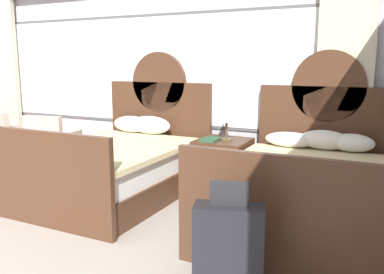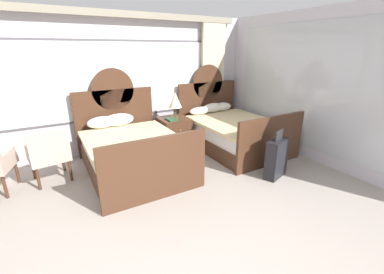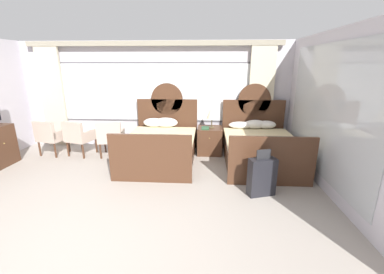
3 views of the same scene
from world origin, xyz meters
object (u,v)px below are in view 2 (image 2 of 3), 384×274
(bed_near_mirror, at_px, (232,131))
(nightstand_between_beds, at_px, (174,133))
(suitcase_on_floor, at_px, (276,158))
(table_lamp_on_nightstand, at_px, (175,100))
(book_on_nightstand, at_px, (171,119))
(armchair_by_window_left, at_px, (49,153))
(bed_near_window, at_px, (132,150))

(bed_near_mirror, bearing_deg, nightstand_between_beds, 151.85)
(nightstand_between_beds, xyz_separation_m, suitcase_on_floor, (0.87, -2.04, 0.00))
(nightstand_between_beds, height_order, table_lamp_on_nightstand, table_lamp_on_nightstand)
(table_lamp_on_nightstand, xyz_separation_m, book_on_nightstand, (-0.15, -0.11, -0.36))
(book_on_nightstand, bearing_deg, armchair_by_window_left, -173.68)
(bed_near_window, height_order, suitcase_on_floor, bed_near_window)
(bed_near_mirror, bearing_deg, table_lamp_on_nightstand, 151.15)
(nightstand_between_beds, relative_size, suitcase_on_floor, 0.81)
(table_lamp_on_nightstand, relative_size, suitcase_on_floor, 0.67)
(table_lamp_on_nightstand, xyz_separation_m, armchair_by_window_left, (-2.38, -0.36, -0.53))
(suitcase_on_floor, bearing_deg, book_on_nightstand, 116.84)
(nightstand_between_beds, bearing_deg, armchair_by_window_left, -171.14)
(bed_near_window, distance_m, nightstand_between_beds, 1.25)
(bed_near_mirror, xyz_separation_m, armchair_by_window_left, (-3.44, 0.22, 0.13))
(armchair_by_window_left, bearing_deg, nightstand_between_beds, 8.86)
(book_on_nightstand, relative_size, suitcase_on_floor, 0.32)
(bed_near_mirror, xyz_separation_m, nightstand_between_beds, (-1.10, 0.59, -0.03))
(nightstand_between_beds, bearing_deg, book_on_nightstand, -132.16)
(armchair_by_window_left, distance_m, suitcase_on_floor, 3.62)
(bed_near_mirror, height_order, table_lamp_on_nightstand, bed_near_mirror)
(bed_near_window, relative_size, suitcase_on_floor, 2.64)
(table_lamp_on_nightstand, bearing_deg, armchair_by_window_left, -171.46)
(bed_near_mirror, relative_size, armchair_by_window_left, 2.47)
(bed_near_window, bearing_deg, suitcase_on_floor, -36.40)
(table_lamp_on_nightstand, height_order, book_on_nightstand, table_lamp_on_nightstand)
(bed_near_mirror, bearing_deg, suitcase_on_floor, -98.96)
(nightstand_between_beds, height_order, book_on_nightstand, book_on_nightstand)
(book_on_nightstand, height_order, armchair_by_window_left, armchair_by_window_left)
(bed_near_mirror, bearing_deg, armchair_by_window_left, 176.32)
(armchair_by_window_left, xyz_separation_m, suitcase_on_floor, (3.21, -1.67, -0.17))
(book_on_nightstand, bearing_deg, nightstand_between_beds, 47.84)
(nightstand_between_beds, bearing_deg, table_lamp_on_nightstand, -8.82)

